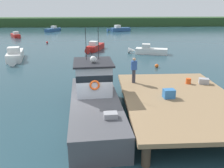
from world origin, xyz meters
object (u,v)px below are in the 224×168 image
Objects in this scene: crate_stack_near_edge at (169,94)px; moored_boat_off_the_point at (149,51)px; main_fishing_boat at (95,99)px; moored_boat_far_left at (15,55)px; mooring_buoy_spare_mooring at (157,66)px; crate_single_far at (204,81)px; moored_boat_mid_harbor at (53,30)px; moored_boat_far_right at (95,47)px; mooring_buoy_outer at (183,79)px; bait_bucket at (188,81)px; deckhand_by_the_boat at (134,70)px; mooring_buoy_inshore at (47,42)px; moored_boat_near_channel at (16,35)px; moored_boat_outer_mooring at (119,29)px.

crate_stack_near_edge reaches higher than moored_boat_off_the_point.
moored_boat_far_left is (-9.29, 14.91, -0.48)m from main_fishing_boat.
crate_stack_near_edge is 11.27m from mooring_buoy_spare_mooring.
mooring_buoy_spare_mooring is at bearing 79.69° from crate_stack_near_edge.
mooring_buoy_spare_mooring is at bearing 95.78° from crate_single_far.
main_fishing_boat is at bearing -76.97° from moored_boat_mid_harbor.
main_fishing_boat is at bearing -89.01° from moored_boat_far_right.
crate_single_far is at bearing 38.00° from crate_stack_near_edge.
mooring_buoy_spare_mooring is at bearing 105.39° from mooring_buoy_outer.
mooring_buoy_outer is at bearing -62.03° from moored_boat_far_right.
bait_bucket reaches higher than moored_boat_mid_harbor.
mooring_buoy_inshore is (-10.65, 24.78, -1.89)m from deckhand_by_the_boat.
main_fishing_boat is 38.50m from moored_boat_near_channel.
bait_bucket reaches higher than mooring_buoy_inshore.
main_fishing_boat is 6.22m from bait_bucket.
moored_boat_outer_mooring is at bearing 92.42° from crate_single_far.
moored_boat_far_right is (15.43, -14.69, 0.06)m from moored_boat_near_channel.
deckhand_by_the_boat reaches higher than bait_bucket.
main_fishing_boat is 20.43m from moored_boat_far_right.
bait_bucket is 0.06× the size of moored_boat_outer_mooring.
crate_stack_near_edge is 1.76× the size of bait_bucket.
crate_single_far is at bearing -4.05° from bait_bucket.
crate_single_far is at bearing -55.78° from moored_boat_near_channel.
mooring_buoy_spare_mooring is at bearing -48.44° from moored_boat_near_channel.
moored_boat_far_right is at bearing -68.04° from moored_boat_mid_harbor.
moored_boat_off_the_point is 15.31× the size of mooring_buoy_outer.
main_fishing_boat is 28.26m from mooring_buoy_inshore.
moored_boat_outer_mooring is 15.69m from moored_boat_mid_harbor.
deckhand_by_the_boat reaches higher than moored_boat_outer_mooring.
mooring_buoy_outer is (2.14, -38.90, -0.34)m from moored_boat_outer_mooring.
moored_boat_mid_harbor is 14.70× the size of mooring_buoy_outer.
moored_boat_far_left is (-16.18, 13.12, -0.85)m from crate_single_far.
mooring_buoy_inshore reaches higher than mooring_buoy_outer.
bait_bucket is 3.54m from deckhand_by_the_boat.
moored_boat_far_right is at bearing -43.61° from moored_boat_near_channel.
crate_stack_near_edge is at bearing -6.71° from main_fishing_boat.
bait_bucket is 0.08× the size of moored_boat_near_channel.
moored_boat_far_right is at bearing 111.23° from crate_single_far.
bait_bucket is at bearing -106.33° from mooring_buoy_outer.
crate_stack_near_edge is at bearing -98.18° from moored_boat_off_the_point.
crate_single_far is at bearing -68.77° from moored_boat_far_right.
moored_boat_far_right is at bearing -102.35° from moored_boat_outer_mooring.
crate_single_far is 0.12× the size of moored_boat_off_the_point.
mooring_buoy_inshore is at bearing 147.35° from moored_boat_off_the_point.
bait_bucket is 43.27m from moored_boat_outer_mooring.
bait_bucket is at bearing -56.88° from moored_boat_near_channel.
main_fishing_boat reaches higher than crate_stack_near_edge.
mooring_buoy_outer is at bearing 73.67° from bait_bucket.
mooring_buoy_inshore is at bearing 106.83° from main_fishing_boat.
moored_boat_outer_mooring is 23.10m from moored_boat_near_channel.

